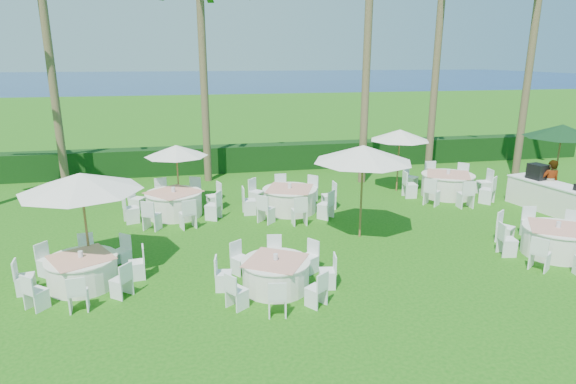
% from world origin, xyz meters
% --- Properties ---
extents(ground, '(120.00, 120.00, 0.00)m').
position_xyz_m(ground, '(0.00, 0.00, 0.00)').
color(ground, '#17560E').
rests_on(ground, ground).
extents(hedge, '(34.00, 1.00, 1.20)m').
position_xyz_m(hedge, '(0.00, 12.00, 0.60)').
color(hedge, black).
rests_on(hedge, ground).
extents(ocean, '(260.00, 260.00, 0.00)m').
position_xyz_m(ocean, '(0.00, 102.00, 0.00)').
color(ocean, '#081E53').
rests_on(ocean, ground).
extents(banquet_table_a, '(2.84, 2.84, 0.87)m').
position_xyz_m(banquet_table_a, '(-5.91, 0.85, 0.38)').
color(banquet_table_a, white).
rests_on(banquet_table_a, ground).
extents(banquet_table_b, '(2.81, 2.81, 0.86)m').
position_xyz_m(banquet_table_b, '(-1.48, -0.21, 0.37)').
color(banquet_table_b, white).
rests_on(banquet_table_b, ground).
extents(banquet_table_c, '(3.12, 3.12, 0.94)m').
position_xyz_m(banquet_table_c, '(6.35, 0.21, 0.41)').
color(banquet_table_c, white).
rests_on(banquet_table_c, ground).
extents(banquet_table_d, '(3.28, 3.28, 1.00)m').
position_xyz_m(banquet_table_d, '(-3.90, 5.74, 0.44)').
color(banquet_table_d, white).
rests_on(banquet_table_d, ground).
extents(banquet_table_e, '(3.29, 3.29, 0.99)m').
position_xyz_m(banquet_table_e, '(0.04, 5.42, 0.44)').
color(banquet_table_e, white).
rests_on(banquet_table_e, ground).
extents(banquet_table_f, '(3.50, 3.50, 1.04)m').
position_xyz_m(banquet_table_f, '(6.40, 6.06, 0.46)').
color(banquet_table_f, white).
rests_on(banquet_table_f, ground).
extents(umbrella_a, '(2.90, 2.90, 2.57)m').
position_xyz_m(umbrella_a, '(-5.87, 1.56, 2.34)').
color(umbrella_a, brown).
rests_on(umbrella_a, ground).
extents(umbrella_b, '(2.91, 2.91, 2.79)m').
position_xyz_m(umbrella_b, '(1.59, 2.56, 2.54)').
color(umbrella_b, brown).
rests_on(umbrella_b, ground).
extents(umbrella_c, '(2.21, 2.21, 2.24)m').
position_xyz_m(umbrella_c, '(-3.75, 6.75, 2.05)').
color(umbrella_c, brown).
rests_on(umbrella_c, ground).
extents(umbrella_d, '(2.35, 2.35, 2.48)m').
position_xyz_m(umbrella_d, '(4.80, 7.13, 2.26)').
color(umbrella_d, brown).
rests_on(umbrella_d, ground).
extents(umbrella_green, '(2.73, 2.73, 2.80)m').
position_xyz_m(umbrella_green, '(10.35, 5.11, 2.55)').
color(umbrella_green, brown).
rests_on(umbrella_green, ground).
extents(buffet_table, '(1.78, 4.47, 1.55)m').
position_xyz_m(buffet_table, '(9.05, 2.98, 0.54)').
color(buffet_table, white).
rests_on(buffet_table, ground).
extents(staff_person, '(0.69, 0.50, 1.76)m').
position_xyz_m(staff_person, '(9.09, 3.89, 0.88)').
color(staff_person, gray).
rests_on(staff_person, ground).
extents(palm_a, '(4.37, 4.25, 9.08)m').
position_xyz_m(palm_a, '(-8.36, 10.31, 5.00)').
color(palm_a, brown).
rests_on(palm_a, ground).
extents(palm_b, '(4.31, 4.33, 8.49)m').
position_xyz_m(palm_b, '(-2.55, 10.38, 4.70)').
color(palm_b, brown).
rests_on(palm_b, ground).
extents(palm_c, '(4.40, 3.99, 12.49)m').
position_xyz_m(palm_c, '(3.93, 8.80, 6.74)').
color(palm_c, brown).
rests_on(palm_c, ground).
extents(palm_d, '(4.39, 4.18, 9.65)m').
position_xyz_m(palm_d, '(7.49, 9.68, 5.29)').
color(palm_d, brown).
rests_on(palm_d, ground).
extents(palm_e, '(4.37, 4.25, 9.86)m').
position_xyz_m(palm_e, '(11.18, 8.45, 5.40)').
color(palm_e, brown).
rests_on(palm_e, ground).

